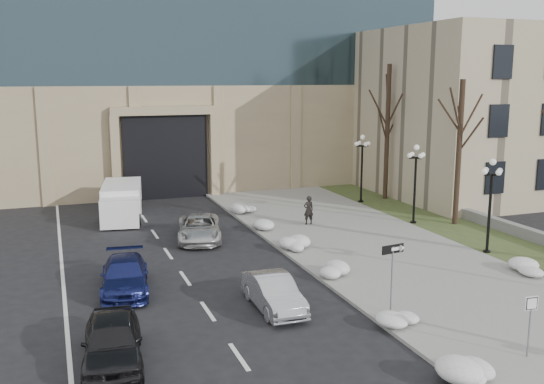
{
  "coord_description": "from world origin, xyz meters",
  "views": [
    {
      "loc": [
        -11.6,
        -10.92,
        8.63
      ],
      "look_at": [
        -2.35,
        14.33,
        3.5
      ],
      "focal_mm": 40.0,
      "sensor_mm": 36.0,
      "label": 1
    }
  ],
  "objects": [
    {
      "name": "stone_wall",
      "position": [
        12.0,
        16.0,
        0.35
      ],
      "size": [
        0.5,
        30.0,
        0.7
      ],
      "primitive_type": "cube",
      "color": "gray",
      "rests_on": "ground"
    },
    {
      "name": "lamppost_c",
      "position": [
        8.3,
        19.0,
        3.07
      ],
      "size": [
        1.18,
        1.18,
        4.76
      ],
      "color": "black",
      "rests_on": "ground"
    },
    {
      "name": "snow_clump_e",
      "position": [
        -0.37,
        16.05,
        0.3
      ],
      "size": [
        1.1,
        1.6,
        0.36
      ],
      "primitive_type": "ellipsoid",
      "color": "white",
      "rests_on": "sidewalk"
    },
    {
      "name": "car_c",
      "position": [
        -9.13,
        13.26,
        0.66
      ],
      "size": [
        2.42,
        4.77,
        1.33
      ],
      "primitive_type": "imported",
      "rotation": [
        0.0,
        0.0,
        -0.13
      ],
      "color": "navy",
      "rests_on": "ground"
    },
    {
      "name": "snow_clump_i",
      "position": [
        7.64,
        9.27,
        0.3
      ],
      "size": [
        1.1,
        1.6,
        0.36
      ],
      "primitive_type": "ellipsoid",
      "color": "white",
      "rests_on": "sidewalk"
    },
    {
      "name": "lamppost_d",
      "position": [
        8.3,
        25.5,
        3.07
      ],
      "size": [
        1.18,
        1.18,
        4.76
      ],
      "color": "black",
      "rests_on": "ground"
    },
    {
      "name": "snow_clump_b",
      "position": [
        -0.79,
        1.98,
        0.3
      ],
      "size": [
        1.1,
        1.6,
        0.36
      ],
      "primitive_type": "ellipsoid",
      "color": "white",
      "rests_on": "sidewalk"
    },
    {
      "name": "box_truck",
      "position": [
        -7.73,
        26.65,
        1.0
      ],
      "size": [
        3.21,
        6.77,
        2.07
      ],
      "rotation": [
        0.0,
        0.0,
        -0.16
      ],
      "color": "white",
      "rests_on": "ground"
    },
    {
      "name": "sidewalk",
      "position": [
        3.5,
        14.0,
        0.06
      ],
      "size": [
        9.0,
        40.0,
        0.12
      ],
      "primitive_type": "cube",
      "color": "gray",
      "rests_on": "ground"
    },
    {
      "name": "curb",
      "position": [
        -1.0,
        14.0,
        0.07
      ],
      "size": [
        0.3,
        40.0,
        0.14
      ],
      "primitive_type": "cube",
      "color": "gray",
      "rests_on": "ground"
    },
    {
      "name": "car_b",
      "position": [
        -4.11,
        9.36,
        0.65
      ],
      "size": [
        1.4,
        3.97,
        1.31
      ],
      "primitive_type": "imported",
      "rotation": [
        0.0,
        0.0,
        -0.0
      ],
      "color": "#AAACB2",
      "rests_on": "ground"
    },
    {
      "name": "keep_sign",
      "position": [
        1.81,
        2.73,
        1.53
      ],
      "size": [
        0.45,
        0.09,
        2.08
      ],
      "rotation": [
        0.0,
        0.0,
        -0.1
      ],
      "color": "slate",
      "rests_on": "ground"
    },
    {
      "name": "lamppost_b",
      "position": [
        8.3,
        12.5,
        3.07
      ],
      "size": [
        1.18,
        1.18,
        4.76
      ],
      "color": "black",
      "rests_on": "ground"
    },
    {
      "name": "tree_mid",
      "position": [
        10.5,
        18.0,
        5.5
      ],
      "size": [
        3.2,
        3.2,
        8.5
      ],
      "color": "black",
      "rests_on": "ground"
    },
    {
      "name": "pedestrian",
      "position": [
        2.28,
        20.77,
        0.97
      ],
      "size": [
        0.62,
        0.41,
        1.69
      ],
      "primitive_type": "imported",
      "rotation": [
        0.0,
        0.0,
        3.15
      ],
      "color": "black",
      "rests_on": "sidewalk"
    },
    {
      "name": "one_way_sign",
      "position": [
        -0.13,
        7.29,
        2.23
      ],
      "size": [
        1.02,
        0.29,
        2.7
      ],
      "rotation": [
        0.0,
        0.0,
        0.15
      ],
      "color": "slate",
      "rests_on": "ground"
    },
    {
      "name": "car_a",
      "position": [
        -10.24,
        6.87,
        0.74
      ],
      "size": [
        2.2,
        4.52,
        1.49
      ],
      "primitive_type": "imported",
      "rotation": [
        0.0,
        0.0,
        -0.1
      ],
      "color": "black",
      "rests_on": "ground"
    },
    {
      "name": "tree_far",
      "position": [
        10.5,
        26.0,
        6.15
      ],
      "size": [
        3.2,
        3.2,
        9.5
      ],
      "color": "black",
      "rests_on": "ground"
    },
    {
      "name": "car_e",
      "position": [
        -8.13,
        26.8,
        0.65
      ],
      "size": [
        2.45,
        4.1,
        1.31
      ],
      "primitive_type": "imported",
      "rotation": [
        0.0,
        0.0,
        -0.25
      ],
      "color": "#2D2D32",
      "rests_on": "ground"
    },
    {
      "name": "classical_building",
      "position": [
        22.0,
        27.98,
        6.0
      ],
      "size": [
        22.0,
        18.12,
        12.0
      ],
      "color": "tan",
      "rests_on": "ground"
    },
    {
      "name": "grass_strip",
      "position": [
        10.0,
        14.0,
        0.05
      ],
      "size": [
        4.0,
        40.0,
        0.1
      ],
      "primitive_type": "cube",
      "color": "#364723",
      "rests_on": "ground"
    },
    {
      "name": "car_d",
      "position": [
        -4.44,
        19.94,
        0.67
      ],
      "size": [
        3.2,
        5.15,
        1.33
      ],
      "primitive_type": "imported",
      "rotation": [
        0.0,
        0.0,
        -0.22
      ],
      "color": "silver",
      "rests_on": "ground"
    },
    {
      "name": "snow_clump_g",
      "position": [
        -0.37,
        25.41,
        0.3
      ],
      "size": [
        1.1,
        1.6,
        0.36
      ],
      "primitive_type": "ellipsoid",
      "color": "white",
      "rests_on": "sidewalk"
    },
    {
      "name": "snow_clump_f",
      "position": [
        -0.52,
        20.88,
        0.3
      ],
      "size": [
        1.1,
        1.6,
        0.36
      ],
      "primitive_type": "ellipsoid",
      "color": "white",
      "rests_on": "sidewalk"
    },
    {
      "name": "snow_clump_c",
      "position": [
        -0.6,
        6.43,
        0.3
      ],
      "size": [
        1.1,
        1.6,
        0.36
      ],
      "primitive_type": "ellipsoid",
      "color": "white",
      "rests_on": "sidewalk"
    },
    {
      "name": "snow_clump_d",
      "position": [
        -0.34,
        11.89,
        0.3
      ],
      "size": [
        1.1,
        1.6,
        0.36
      ],
      "primitive_type": "ellipsoid",
      "color": "white",
      "rests_on": "sidewalk"
    }
  ]
}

